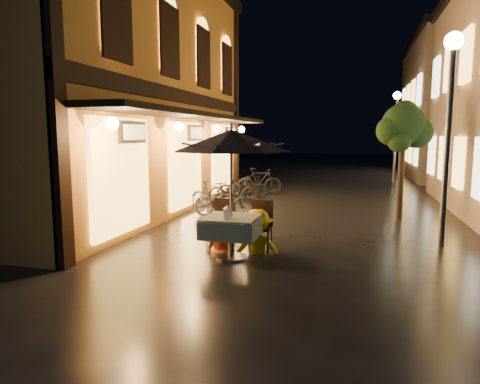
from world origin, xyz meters
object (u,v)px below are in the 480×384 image
(patio_umbrella, at_px, (231,141))
(person_yellow, at_px, (258,211))
(cafe_table, at_px, (231,227))
(bicycle_0, at_px, (223,201))
(streetlamp_near, at_px, (450,101))
(person_orange, at_px, (220,213))
(table_lantern, at_px, (227,211))

(patio_umbrella, bearing_deg, person_yellow, 57.29)
(cafe_table, distance_m, bicycle_0, 4.03)
(streetlamp_near, height_order, person_orange, streetlamp_near)
(person_orange, height_order, person_yellow, person_yellow)
(patio_umbrella, bearing_deg, bicycle_0, 109.40)
(person_yellow, bearing_deg, bicycle_0, -71.36)
(person_orange, bearing_deg, cafe_table, 133.10)
(patio_umbrella, height_order, person_yellow, patio_umbrella)
(table_lantern, xyz_separation_m, person_orange, (-0.38, 0.78, -0.18))
(cafe_table, height_order, patio_umbrella, patio_umbrella)
(cafe_table, distance_m, patio_umbrella, 1.56)
(cafe_table, height_order, person_yellow, person_yellow)
(bicycle_0, bearing_deg, streetlamp_near, -113.81)
(streetlamp_near, xyz_separation_m, cafe_table, (-3.90, -2.08, -2.33))
(streetlamp_near, height_order, person_yellow, streetlamp_near)
(cafe_table, bearing_deg, streetlamp_near, 28.06)
(cafe_table, distance_m, table_lantern, 0.41)
(table_lantern, bearing_deg, patio_umbrella, 90.00)
(cafe_table, height_order, person_orange, person_orange)
(streetlamp_near, relative_size, table_lantern, 16.92)
(streetlamp_near, bearing_deg, person_orange, -160.10)
(streetlamp_near, distance_m, patio_umbrella, 4.48)
(patio_umbrella, distance_m, table_lantern, 1.25)
(table_lantern, xyz_separation_m, person_yellow, (0.36, 0.81, -0.11))
(person_orange, height_order, bicycle_0, person_orange)
(table_lantern, bearing_deg, cafe_table, 90.00)
(table_lantern, bearing_deg, person_yellow, 65.91)
(patio_umbrella, bearing_deg, table_lantern, -90.00)
(cafe_table, xyz_separation_m, person_orange, (-0.38, 0.53, 0.15))
(streetlamp_near, xyz_separation_m, table_lantern, (-3.90, -2.32, -2.00))
(patio_umbrella, xyz_separation_m, person_orange, (-0.38, 0.53, -1.41))
(patio_umbrella, bearing_deg, person_orange, 125.56)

